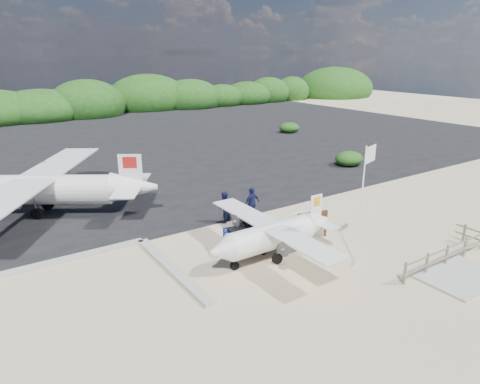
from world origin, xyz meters
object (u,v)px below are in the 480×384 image
object	(u,v)px
baggage_cart	(249,249)
crew_c	(252,203)
aircraft_large	(282,146)
crew_b	(224,207)
flagpole	(355,265)
signboard	(311,238)
aircraft_small	(31,155)
crew_a	(271,234)

from	to	relation	value
baggage_cart	crew_c	distance (m)	4.14
aircraft_large	crew_b	bearing A→B (deg)	75.05
flagpole	signboard	distance (m)	3.33
signboard	aircraft_small	xyz separation A→B (m)	(-8.94, 28.82, 0.00)
crew_c	aircraft_large	xyz separation A→B (m)	(14.41, 14.93, -0.94)
aircraft_small	crew_b	bearing A→B (deg)	104.98
signboard	aircraft_small	distance (m)	30.18
signboard	aircraft_large	bearing A→B (deg)	69.40
baggage_cart	crew_b	world-z (taller)	crew_b
baggage_cart	crew_c	size ratio (longest dim) A/B	1.34
crew_a	aircraft_large	xyz separation A→B (m)	(15.99, 18.75, -0.83)
crew_a	aircraft_small	world-z (taller)	crew_a
crew_a	aircraft_large	world-z (taller)	aircraft_large
baggage_cart	aircraft_large	size ratio (longest dim) A/B	0.16
crew_a	aircraft_large	size ratio (longest dim) A/B	0.11
baggage_cart	aircraft_small	world-z (taller)	aircraft_small
aircraft_small	signboard	bearing A→B (deg)	107.67
flagpole	aircraft_small	distance (m)	33.25
crew_a	crew_b	bearing A→B (deg)	-86.02
aircraft_small	aircraft_large	bearing A→B (deg)	156.54
crew_b	aircraft_small	distance (m)	25.25
flagpole	crew_a	bearing A→B (deg)	122.41
flagpole	crew_c	size ratio (longest dim) A/B	2.92
crew_b	aircraft_large	bearing A→B (deg)	-155.38
crew_c	signboard	bearing A→B (deg)	96.63
crew_a	crew_b	distance (m)	4.24
baggage_cart	signboard	distance (m)	3.49
crew_b	flagpole	bearing A→B (deg)	88.74
crew_c	aircraft_small	world-z (taller)	crew_c
flagpole	aircraft_small	bearing A→B (deg)	104.96
flagpole	signboard	size ratio (longest dim) A/B	3.03
signboard	crew_b	distance (m)	5.19
flagpole	aircraft_small	size ratio (longest dim) A/B	0.79
signboard	crew_c	bearing A→B (deg)	118.57
crew_c	aircraft_large	size ratio (longest dim) A/B	0.12
baggage_cart	flagpole	xyz separation A→B (m)	(3.05, -4.07, 0.00)
crew_b	crew_a	bearing A→B (deg)	73.14
flagpole	crew_a	xyz separation A→B (m)	(-2.20, 3.46, 0.83)
signboard	aircraft_large	xyz separation A→B (m)	(13.43, 18.91, 0.00)
baggage_cart	aircraft_small	bearing A→B (deg)	113.54
crew_a	aircraft_small	bearing A→B (deg)	-74.12
crew_a	aircraft_small	size ratio (longest dim) A/B	0.24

